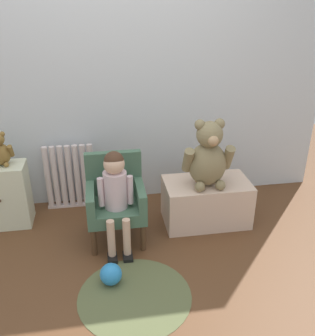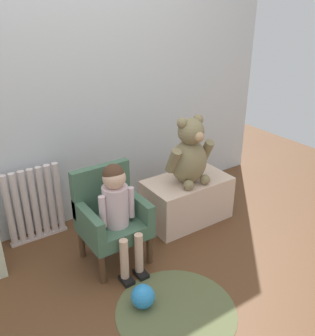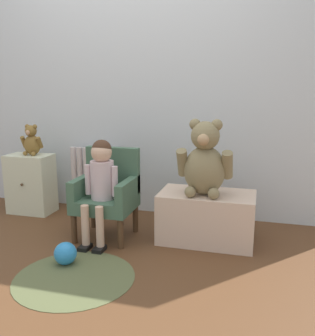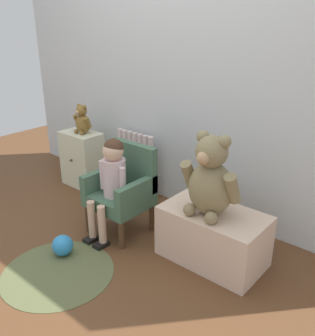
# 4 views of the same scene
# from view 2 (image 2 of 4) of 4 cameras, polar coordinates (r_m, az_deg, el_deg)

# --- Properties ---
(ground_plane) EXTENTS (6.00, 6.00, 0.00)m
(ground_plane) POSITION_cam_2_polar(r_m,az_deg,el_deg) (2.46, -0.42, -19.16)
(ground_plane) COLOR brown
(back_wall) EXTENTS (3.80, 0.05, 2.40)m
(back_wall) POSITION_cam_2_polar(r_m,az_deg,el_deg) (2.85, -13.93, 13.91)
(back_wall) COLOR silver
(back_wall) RESTS_ON ground_plane
(radiator) EXTENTS (0.43, 0.05, 0.58)m
(radiator) POSITION_cam_2_polar(r_m,az_deg,el_deg) (2.94, -18.20, -5.37)
(radiator) COLOR beige
(radiator) RESTS_ON ground_plane
(child_armchair) EXTENTS (0.42, 0.39, 0.67)m
(child_armchair) POSITION_cam_2_polar(r_m,az_deg,el_deg) (2.59, -7.16, -7.13)
(child_armchair) COLOR #42644C
(child_armchair) RESTS_ON ground_plane
(child_figure) EXTENTS (0.25, 0.35, 0.75)m
(child_figure) POSITION_cam_2_polar(r_m,az_deg,el_deg) (2.43, -6.16, -5.27)
(child_figure) COLOR beige
(child_figure) RESTS_ON ground_plane
(low_bench) EXTENTS (0.69, 0.39, 0.36)m
(low_bench) POSITION_cam_2_polar(r_m,az_deg,el_deg) (3.09, 4.47, -4.79)
(low_bench) COLOR beige
(low_bench) RESTS_ON ground_plane
(large_teddy_bear) EXTENTS (0.39, 0.28, 0.54)m
(large_teddy_bear) POSITION_cam_2_polar(r_m,az_deg,el_deg) (2.87, 4.92, 2.08)
(large_teddy_bear) COLOR #867752
(large_teddy_bear) RESTS_ON low_bench
(floor_rug) EXTENTS (0.72, 0.72, 0.01)m
(floor_rug) POSITION_cam_2_polar(r_m,az_deg,el_deg) (2.38, 2.85, -20.90)
(floor_rug) COLOR #575D39
(floor_rug) RESTS_ON ground_plane
(toy_ball) EXTENTS (0.15, 0.15, 0.15)m
(toy_ball) POSITION_cam_2_polar(r_m,az_deg,el_deg) (2.36, -2.24, -18.96)
(toy_ball) COLOR #2B88CF
(toy_ball) RESTS_ON ground_plane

